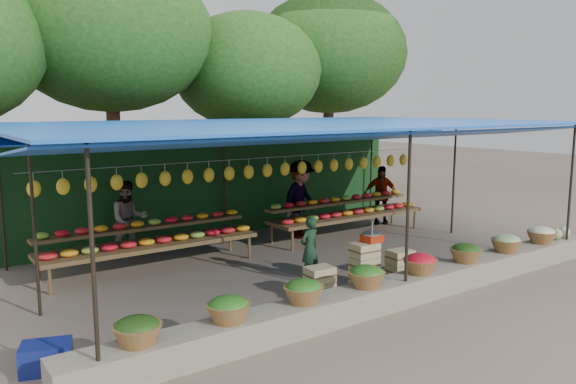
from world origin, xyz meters
TOP-DOWN VIEW (x-y plane):
  - ground at (0.00, 0.00)m, footprint 60.00×60.00m
  - stone_curb at (0.00, -2.75)m, footprint 10.60×0.55m
  - stall_canopy at (-0.00, 0.07)m, footprint 10.80×6.60m
  - produce_baskets at (-0.10, -2.75)m, footprint 8.98×0.58m
  - netting_backdrop at (0.00, 3.15)m, footprint 10.60×0.06m
  - tree_row at (0.50, 6.09)m, footprint 16.51×5.50m
  - fruit_table_left at (-2.49, 1.35)m, footprint 4.21×0.95m
  - fruit_table_right at (2.51, 1.35)m, footprint 4.21×0.95m
  - crate_counter at (0.13, -1.79)m, footprint 2.37×0.37m
  - weighing_scale at (0.32, -1.79)m, footprint 0.35×0.35m
  - vendor_seated at (-0.39, -0.94)m, footprint 0.46×0.34m
  - customer_left at (-2.52, 2.44)m, footprint 0.85×0.70m
  - customer_mid at (1.46, 1.81)m, footprint 1.37×1.06m
  - customer_right at (4.18, 1.87)m, footprint 0.97×0.84m
  - blue_crate_front at (-4.60, -2.60)m, footprint 0.58×0.48m
  - blue_crate_back at (-5.14, -1.96)m, footprint 0.67×0.57m

SIDE VIEW (x-z plane):
  - ground at x=0.00m, z-range 0.00..0.00m
  - blue_crate_front at x=-4.60m, z-range 0.00..0.30m
  - blue_crate_back at x=-5.14m, z-range 0.00..0.34m
  - stone_curb at x=0.00m, z-range 0.00..0.40m
  - crate_counter at x=0.13m, z-range -0.07..0.70m
  - produce_baskets at x=-0.10m, z-range 0.40..0.73m
  - vendor_seated at x=-0.39m, z-range 0.00..1.16m
  - fruit_table_left at x=-2.49m, z-range 0.14..1.07m
  - fruit_table_right at x=2.51m, z-range 0.14..1.07m
  - customer_right at x=4.18m, z-range 0.00..1.56m
  - customer_left at x=-2.52m, z-range 0.00..1.61m
  - weighing_scale at x=0.32m, z-range 0.67..1.04m
  - customer_mid at x=1.46m, z-range 0.00..1.86m
  - netting_backdrop at x=0.00m, z-range 0.00..2.50m
  - stall_canopy at x=0.00m, z-range 1.26..4.08m
  - tree_row at x=0.50m, z-range 1.14..8.26m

